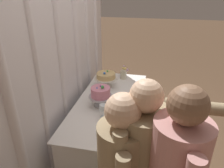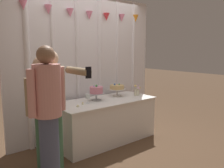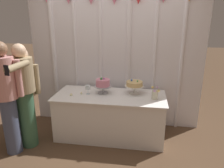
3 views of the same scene
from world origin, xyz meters
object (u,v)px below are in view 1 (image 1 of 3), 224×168
cake_display_nearright (106,77)px  tealight_far_left (107,131)px  wine_glass (103,108)px  tealight_near_left (102,122)px  cake_table (110,124)px  cake_display_nearleft (101,93)px  flower_vase (124,74)px

cake_display_nearright → tealight_far_left: cake_display_nearright is taller
wine_glass → tealight_near_left: (-0.11, -0.02, -0.10)m
tealight_far_left → cake_display_nearright: bearing=14.0°
cake_table → tealight_far_left: bearing=-169.7°
cake_table → cake_display_nearright: bearing=19.8°
wine_glass → cake_display_nearleft: bearing=20.4°
flower_vase → tealight_far_left: 1.32m
cake_display_nearright → flower_vase: cake_display_nearright is taller
tealight_near_left → flower_vase: bearing=-1.9°
cake_display_nearright → wine_glass: 0.76m
cake_display_nearright → tealight_near_left: cake_display_nearright is taller
cake_display_nearright → tealight_near_left: size_ratio=8.79×
tealight_far_left → tealight_near_left: 0.17m
cake_table → cake_display_nearright: cake_display_nearright is taller
cake_table → tealight_far_left: (-0.61, -0.11, 0.37)m
cake_display_nearright → tealight_near_left: (-0.85, -0.16, -0.14)m
wine_glass → tealight_near_left: 0.15m
flower_vase → tealight_far_left: (-1.32, -0.05, -0.07)m
flower_vase → cake_display_nearleft: bearing=170.4°
cake_display_nearright → tealight_far_left: size_ratio=6.24×
cake_display_nearleft → wine_glass: size_ratio=1.86×
wine_glass → cake_display_nearright: bearing=10.9°
cake_display_nearright → tealight_far_left: (-0.99, -0.25, -0.14)m
cake_table → flower_vase: flower_vase is taller
wine_glass → flower_vase: (1.07, -0.06, -0.03)m
cake_display_nearleft → flower_vase: size_ratio=1.37×
flower_vase → tealight_near_left: 1.17m
cake_table → wine_glass: size_ratio=11.58×
tealight_near_left → tealight_far_left: bearing=-148.6°
cake_display_nearleft → cake_display_nearright: size_ratio=0.90×
cake_display_nearleft → flower_vase: bearing=-9.6°
cake_display_nearright → tealight_near_left: 0.87m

